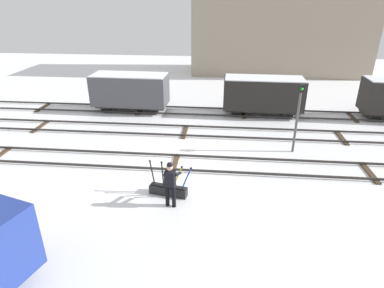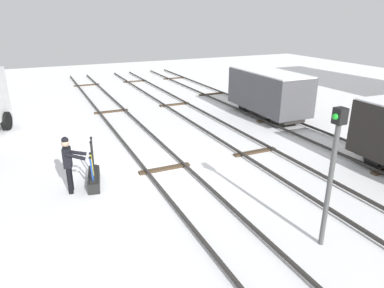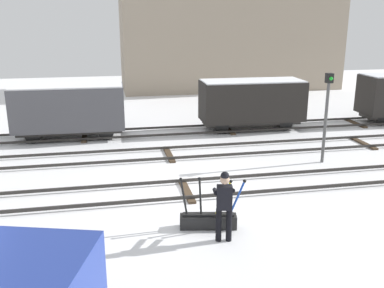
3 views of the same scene
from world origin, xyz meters
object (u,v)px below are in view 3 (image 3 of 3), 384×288
Objects in this scene: freight_car_back_track at (69,108)px; rail_worker at (224,202)px; freight_car_far_end at (252,101)px; switch_lever_frame at (208,219)px; signal_post at (327,108)px.

rail_worker is at bearing -66.31° from freight_car_back_track.
freight_car_back_track is 8.83m from freight_car_far_end.
signal_post is at bearing 49.35° from switch_lever_frame.
freight_car_far_end reaches higher than rail_worker.
rail_worker is (0.22, -0.74, 0.81)m from switch_lever_frame.
freight_car_far_end is (-1.06, 5.55, -0.73)m from signal_post.
rail_worker is 0.54× the size of signal_post.
freight_car_back_track is at bearing 123.19° from rail_worker.
switch_lever_frame is at bearing 117.42° from rail_worker.
freight_car_back_track is 0.98× the size of freight_car_far_end.
freight_car_far_end reaches higher than switch_lever_frame.
signal_post is at bearing 54.76° from rail_worker.
freight_car_back_track reaches higher than rail_worker.
switch_lever_frame is 0.94× the size of rail_worker.
switch_lever_frame is 0.50× the size of signal_post.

